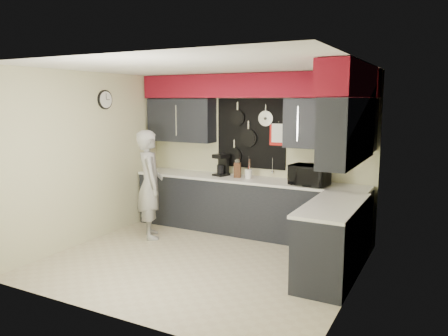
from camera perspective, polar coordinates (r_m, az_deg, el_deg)
The scene contains 10 objects.
ground at distance 6.09m, azimuth -2.99°, elevation -12.05°, with size 4.00×4.00×0.00m, color #BFB595.
back_wall_assembly at distance 7.11m, azimuth 3.58°, elevation 7.53°, with size 4.00×0.36×2.60m.
right_wall_assembly at distance 5.26m, azimuth 16.10°, elevation 6.00°, with size 0.36×3.50×2.60m.
left_wall_assembly at distance 6.99m, azimuth -17.23°, elevation 1.57°, with size 0.05×3.50×2.60m.
base_cabinets at distance 6.71m, azimuth 5.57°, elevation -5.99°, with size 3.95×2.20×0.92m.
microwave at distance 6.60m, azimuth 11.07°, elevation -0.92°, with size 0.55×0.37×0.30m, color black.
knife_block at distance 7.13m, azimuth 1.77°, elevation -0.28°, with size 0.11×0.11×0.24m, color #391A12.
utensil_crock at distance 7.07m, azimuth 3.21°, elevation -0.77°, with size 0.11×0.11×0.15m, color white.
coffee_maker at distance 7.32m, azimuth -0.27°, elevation 0.49°, with size 0.25×0.29×0.36m.
person at distance 6.98m, azimuth -9.65°, elevation -2.12°, with size 0.63×0.41×1.72m, color #A3A3A1.
Camera 1 is at (2.92, -4.89, 2.17)m, focal length 35.00 mm.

